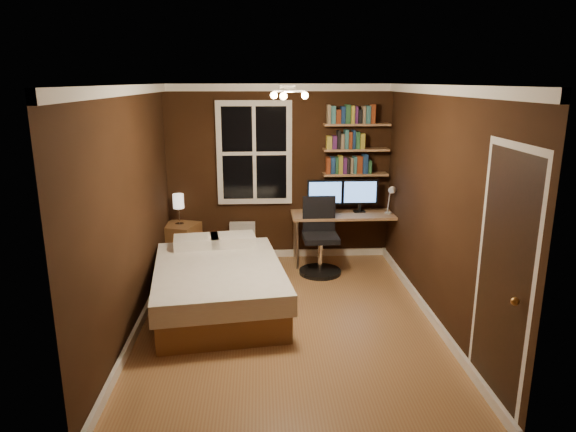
{
  "coord_description": "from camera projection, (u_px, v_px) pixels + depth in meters",
  "views": [
    {
      "loc": [
        -0.27,
        -5.17,
        2.54
      ],
      "look_at": [
        0.04,
        0.45,
        1.05
      ],
      "focal_mm": 32.0,
      "sensor_mm": 36.0,
      "label": 1
    }
  ],
  "objects": [
    {
      "name": "bookshelf_middle",
      "position": [
        356.0,
        150.0,
        7.21
      ],
      "size": [
        0.92,
        0.22,
        0.03
      ],
      "primitive_type": "cube",
      "color": "#AC7B53",
      "rests_on": "wall_back"
    },
    {
      "name": "books_row_middle",
      "position": [
        356.0,
        140.0,
        7.18
      ],
      "size": [
        0.54,
        0.16,
        0.23
      ],
      "primitive_type": null,
      "color": "navy",
      "rests_on": "bookshelf_middle"
    },
    {
      "name": "nightstand",
      "position": [
        181.0,
        244.0,
        7.29
      ],
      "size": [
        0.6,
        0.6,
        0.58
      ],
      "primitive_type": "cube",
      "rotation": [
        0.0,
        0.0,
        -0.35
      ],
      "color": "brown",
      "rests_on": "ground"
    },
    {
      "name": "bedside_lamp",
      "position": [
        179.0,
        209.0,
        7.16
      ],
      "size": [
        0.15,
        0.15,
        0.43
      ],
      "primitive_type": null,
      "color": "white",
      "rests_on": "nightstand"
    },
    {
      "name": "bookshelf_upper",
      "position": [
        357.0,
        124.0,
        7.12
      ],
      "size": [
        0.92,
        0.22,
        0.03
      ],
      "primitive_type": "cube",
      "color": "#AC7B53",
      "rests_on": "wall_back"
    },
    {
      "name": "monitor_left",
      "position": [
        325.0,
        196.0,
        7.25
      ],
      "size": [
        0.51,
        0.12,
        0.47
      ],
      "primitive_type": null,
      "color": "black",
      "rests_on": "desk"
    },
    {
      "name": "window",
      "position": [
        254.0,
        153.0,
        7.23
      ],
      "size": [
        1.06,
        0.06,
        1.46
      ],
      "primitive_type": "cube",
      "color": "white",
      "rests_on": "wall_back"
    },
    {
      "name": "wall_right",
      "position": [
        438.0,
        207.0,
        5.42
      ],
      "size": [
        0.04,
        4.2,
        2.5
      ],
      "primitive_type": "cube",
      "color": "black",
      "rests_on": "ground"
    },
    {
      "name": "door",
      "position": [
        502.0,
        282.0,
        3.98
      ],
      "size": [
        0.03,
        0.82,
        2.05
      ],
      "primitive_type": null,
      "color": "black",
      "rests_on": "ground"
    },
    {
      "name": "ceiling",
      "position": [
        287.0,
        85.0,
        5.01
      ],
      "size": [
        3.2,
        4.2,
        0.02
      ],
      "primitive_type": "cube",
      "color": "white",
      "rests_on": "wall_back"
    },
    {
      "name": "bed",
      "position": [
        219.0,
        285.0,
        5.83
      ],
      "size": [
        1.65,
        2.12,
        0.66
      ],
      "rotation": [
        0.0,
        0.0,
        0.13
      ],
      "color": "brown",
      "rests_on": "ground"
    },
    {
      "name": "wall_back",
      "position": [
        279.0,
        173.0,
        7.36
      ],
      "size": [
        3.2,
        0.04,
        2.5
      ],
      "primitive_type": "cube",
      "color": "black",
      "rests_on": "ground"
    },
    {
      "name": "monitor_right",
      "position": [
        360.0,
        196.0,
        7.27
      ],
      "size": [
        0.51,
        0.12,
        0.47
      ],
      "primitive_type": null,
      "color": "black",
      "rests_on": "desk"
    },
    {
      "name": "desk",
      "position": [
        345.0,
        218.0,
        7.27
      ],
      "size": [
        1.52,
        0.57,
        0.72
      ],
      "color": "#AC7B53",
      "rests_on": "ground"
    },
    {
      "name": "books_row_lower",
      "position": [
        355.0,
        165.0,
        7.27
      ],
      "size": [
        0.66,
        0.16,
        0.23
      ],
      "primitive_type": null,
      "color": "maroon",
      "rests_on": "bookshelf_lower"
    },
    {
      "name": "desk_lamp",
      "position": [
        390.0,
        200.0,
        7.12
      ],
      "size": [
        0.14,
        0.32,
        0.44
      ],
      "primitive_type": null,
      "color": "silver",
      "rests_on": "desk"
    },
    {
      "name": "floor",
      "position": [
        287.0,
        319.0,
        5.65
      ],
      "size": [
        4.2,
        4.2,
        0.0
      ],
      "primitive_type": "plane",
      "color": "#95623B",
      "rests_on": "ground"
    },
    {
      "name": "radiator",
      "position": [
        243.0,
        241.0,
        7.48
      ],
      "size": [
        0.37,
        0.13,
        0.55
      ],
      "primitive_type": "cube",
      "color": "silver",
      "rests_on": "ground"
    },
    {
      "name": "ceiling_fixture",
      "position": [
        287.0,
        96.0,
        4.94
      ],
      "size": [
        0.44,
        0.44,
        0.18
      ],
      "primitive_type": null,
      "color": "beige",
      "rests_on": "ceiling"
    },
    {
      "name": "wall_left",
      "position": [
        131.0,
        211.0,
        5.25
      ],
      "size": [
        0.04,
        4.2,
        2.5
      ],
      "primitive_type": "cube",
      "color": "black",
      "rests_on": "ground"
    },
    {
      "name": "office_chair",
      "position": [
        320.0,
        245.0,
        6.93
      ],
      "size": [
        0.57,
        0.57,
        1.03
      ],
      "rotation": [
        0.0,
        0.0,
        0.01
      ],
      "color": "black",
      "rests_on": "ground"
    },
    {
      "name": "door_knob",
      "position": [
        515.0,
        301.0,
        3.69
      ],
      "size": [
        0.06,
        0.06,
        0.06
      ],
      "primitive_type": "sphere",
      "color": "#CA8C42",
      "rests_on": "door"
    },
    {
      "name": "books_row_upper",
      "position": [
        357.0,
        115.0,
        7.09
      ],
      "size": [
        0.66,
        0.16,
        0.23
      ],
      "primitive_type": null,
      "color": "#285F35",
      "rests_on": "bookshelf_upper"
    },
    {
      "name": "bookshelf_lower",
      "position": [
        355.0,
        174.0,
        7.3
      ],
      "size": [
        0.92,
        0.22,
        0.03
      ],
      "primitive_type": "cube",
      "color": "#AC7B53",
      "rests_on": "wall_back"
    }
  ]
}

